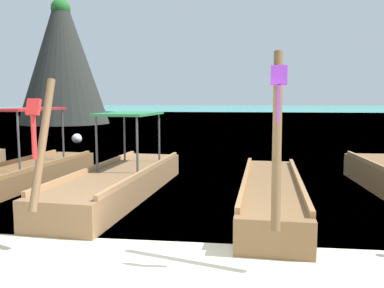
% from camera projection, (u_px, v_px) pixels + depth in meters
% --- Properties ---
extents(ground, '(120.00, 120.00, 0.00)m').
position_uv_depth(ground, '(162.00, 273.00, 5.09)').
color(ground, beige).
extents(sea_water, '(120.00, 120.00, 0.00)m').
position_uv_depth(sea_water, '(234.00, 112.00, 65.40)').
color(sea_water, '#2DB29E').
rests_on(sea_water, ground).
extents(longtail_boat_green_ribbon, '(1.79, 7.20, 2.36)m').
position_uv_depth(longtail_boat_green_ribbon, '(9.00, 177.00, 9.75)').
color(longtail_boat_green_ribbon, brown).
rests_on(longtail_boat_green_ribbon, ground).
extents(longtail_boat_red_ribbon, '(1.84, 6.32, 2.53)m').
position_uv_depth(longtail_boat_red_ribbon, '(120.00, 181.00, 9.12)').
color(longtail_boat_red_ribbon, olive).
rests_on(longtail_boat_red_ribbon, ground).
extents(longtail_boat_violet_ribbon, '(1.45, 5.83, 2.86)m').
position_uv_depth(longtail_boat_violet_ribbon, '(271.00, 194.00, 8.07)').
color(longtail_boat_violet_ribbon, brown).
rests_on(longtail_boat_violet_ribbon, ground).
extents(karst_rock, '(7.75, 7.73, 11.92)m').
position_uv_depth(karst_rock, '(61.00, 58.00, 34.63)').
color(karst_rock, '#2D302B').
rests_on(karst_rock, ground).
extents(mooring_buoy_near, '(0.49, 0.49, 0.49)m').
position_uv_depth(mooring_buoy_near, '(77.00, 139.00, 19.63)').
color(mooring_buoy_near, white).
rests_on(mooring_buoy_near, sea_water).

